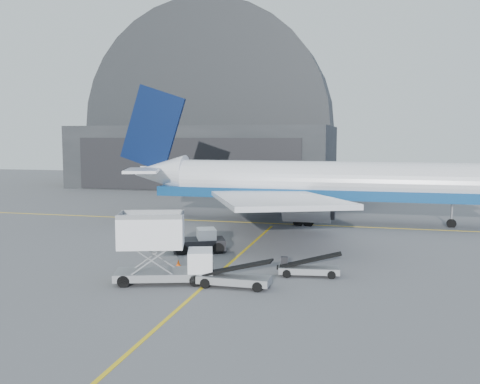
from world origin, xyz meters
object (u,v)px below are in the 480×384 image
(airliner, at_px, (307,183))
(belt_loader_b, at_px, (233,278))
(belt_loader_a, at_px, (308,268))
(catering_truck, at_px, (160,249))
(pushback_tug, at_px, (200,243))

(airliner, height_order, belt_loader_b, airliner)
(airliner, bearing_deg, belt_loader_b, -92.85)
(airliner, relative_size, belt_loader_b, 9.07)
(airliner, bearing_deg, belt_loader_a, -82.71)
(catering_truck, bearing_deg, belt_loader_a, 6.44)
(airliner, xyz_separation_m, pushback_tug, (-7.02, -18.52, -3.86))
(pushback_tug, bearing_deg, airliner, 45.40)
(belt_loader_a, bearing_deg, pushback_tug, 141.80)
(airliner, height_order, pushback_tug, airliner)
(belt_loader_a, xyz_separation_m, belt_loader_b, (-4.54, -4.03, 0.07))
(belt_loader_a, bearing_deg, airliner, 89.33)
(airliner, relative_size, catering_truck, 6.64)
(airliner, bearing_deg, catering_truck, -102.91)
(pushback_tug, xyz_separation_m, belt_loader_a, (10.15, -5.91, -0.23))
(catering_truck, relative_size, pushback_tug, 1.40)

